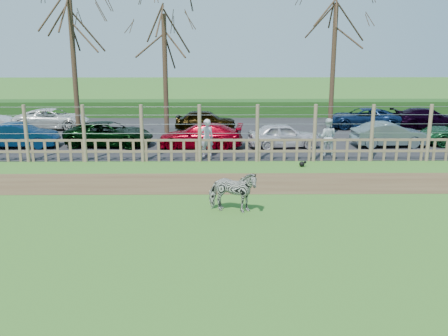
{
  "coord_description": "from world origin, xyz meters",
  "views": [
    {
      "loc": [
        0.84,
        -13.32,
        5.14
      ],
      "look_at": [
        1.0,
        2.5,
        1.1
      ],
      "focal_mm": 40.0,
      "sensor_mm": 36.0,
      "label": 1
    }
  ],
  "objects_px": {
    "tree_right": "(335,39)",
    "car_13": "(427,118)",
    "car_5": "(389,135)",
    "car_2": "(109,134)",
    "car_10": "(205,120)",
    "tree_mid": "(164,46)",
    "car_4": "(283,135)",
    "zebra": "(232,192)",
    "car_1": "(20,135)",
    "visitor_a": "(207,138)",
    "car_8": "(53,119)",
    "visitor_b": "(327,137)",
    "car_12": "(363,118)",
    "tree_left": "(72,31)",
    "car_3": "(200,136)",
    "crow": "(302,164)"
  },
  "relations": [
    {
      "from": "tree_right",
      "to": "car_13",
      "type": "xyz_separation_m",
      "value": [
        6.33,
        2.25,
        -4.6
      ]
    },
    {
      "from": "car_5",
      "to": "tree_right",
      "type": "bearing_deg",
      "value": 32.62
    },
    {
      "from": "car_2",
      "to": "car_10",
      "type": "distance_m",
      "value": 6.41
    },
    {
      "from": "car_5",
      "to": "car_10",
      "type": "relative_size",
      "value": 1.03
    },
    {
      "from": "tree_right",
      "to": "car_2",
      "type": "relative_size",
      "value": 1.7
    },
    {
      "from": "tree_mid",
      "to": "car_4",
      "type": "relative_size",
      "value": 1.94
    },
    {
      "from": "zebra",
      "to": "car_1",
      "type": "xyz_separation_m",
      "value": [
        -10.2,
        9.56,
        -0.02
      ]
    },
    {
      "from": "car_13",
      "to": "car_1",
      "type": "bearing_deg",
      "value": 102.39
    },
    {
      "from": "visitor_a",
      "to": "car_8",
      "type": "bearing_deg",
      "value": -55.9
    },
    {
      "from": "visitor_b",
      "to": "car_13",
      "type": "xyz_separation_m",
      "value": [
        7.58,
        7.37,
        -0.26
      ]
    },
    {
      "from": "car_5",
      "to": "car_12",
      "type": "relative_size",
      "value": 0.84
    },
    {
      "from": "visitor_b",
      "to": "car_12",
      "type": "height_order",
      "value": "visitor_b"
    },
    {
      "from": "tree_left",
      "to": "tree_mid",
      "type": "bearing_deg",
      "value": 12.53
    },
    {
      "from": "car_2",
      "to": "car_3",
      "type": "xyz_separation_m",
      "value": [
        4.56,
        -0.56,
        0.0
      ]
    },
    {
      "from": "car_10",
      "to": "car_13",
      "type": "relative_size",
      "value": 0.85
    },
    {
      "from": "car_4",
      "to": "car_2",
      "type": "bearing_deg",
      "value": 79.47
    },
    {
      "from": "car_10",
      "to": "car_12",
      "type": "bearing_deg",
      "value": -84.77
    },
    {
      "from": "tree_mid",
      "to": "visitor_b",
      "type": "relative_size",
      "value": 3.96
    },
    {
      "from": "visitor_b",
      "to": "crow",
      "type": "relative_size",
      "value": 5.64
    },
    {
      "from": "car_5",
      "to": "car_8",
      "type": "height_order",
      "value": "same"
    },
    {
      "from": "car_5",
      "to": "car_4",
      "type": "bearing_deg",
      "value": 87.99
    },
    {
      "from": "car_12",
      "to": "car_13",
      "type": "xyz_separation_m",
      "value": [
        3.86,
        -0.08,
        0.0
      ]
    },
    {
      "from": "tree_mid",
      "to": "zebra",
      "type": "distance_m",
      "value": 13.3
    },
    {
      "from": "tree_left",
      "to": "visitor_b",
      "type": "distance_m",
      "value": 13.62
    },
    {
      "from": "tree_right",
      "to": "car_10",
      "type": "height_order",
      "value": "tree_right"
    },
    {
      "from": "visitor_b",
      "to": "car_4",
      "type": "distance_m",
      "value": 2.57
    },
    {
      "from": "tree_mid",
      "to": "car_12",
      "type": "relative_size",
      "value": 1.58
    },
    {
      "from": "tree_left",
      "to": "tree_right",
      "type": "relative_size",
      "value": 1.07
    },
    {
      "from": "car_8",
      "to": "car_2",
      "type": "bearing_deg",
      "value": -137.41
    },
    {
      "from": "tree_mid",
      "to": "car_3",
      "type": "bearing_deg",
      "value": -55.79
    },
    {
      "from": "car_12",
      "to": "car_5",
      "type": "bearing_deg",
      "value": 1.4
    },
    {
      "from": "visitor_b",
      "to": "car_10",
      "type": "distance_m",
      "value": 8.82
    },
    {
      "from": "car_3",
      "to": "car_4",
      "type": "bearing_deg",
      "value": 96.93
    },
    {
      "from": "crow",
      "to": "car_13",
      "type": "xyz_separation_m",
      "value": [
        8.99,
        9.25,
        0.52
      ]
    },
    {
      "from": "car_1",
      "to": "car_4",
      "type": "bearing_deg",
      "value": -92.8
    },
    {
      "from": "car_2",
      "to": "car_4",
      "type": "height_order",
      "value": "same"
    },
    {
      "from": "tree_mid",
      "to": "visitor_a",
      "type": "xyz_separation_m",
      "value": [
        2.28,
        -4.76,
        -3.96
      ]
    },
    {
      "from": "tree_right",
      "to": "visitor_a",
      "type": "relative_size",
      "value": 4.26
    },
    {
      "from": "crow",
      "to": "car_5",
      "type": "bearing_deg",
      "value": 38.4
    },
    {
      "from": "tree_left",
      "to": "tree_right",
      "type": "xyz_separation_m",
      "value": [
        13.5,
        1.5,
        -0.37
      ]
    },
    {
      "from": "visitor_b",
      "to": "crow",
      "type": "height_order",
      "value": "visitor_b"
    },
    {
      "from": "crow",
      "to": "car_2",
      "type": "distance_m",
      "value": 9.94
    },
    {
      "from": "crow",
      "to": "tree_left",
      "type": "bearing_deg",
      "value": 153.1
    },
    {
      "from": "tree_right",
      "to": "car_4",
      "type": "xyz_separation_m",
      "value": [
        -2.99,
        -3.25,
        -4.6
      ]
    },
    {
      "from": "visitor_b",
      "to": "car_12",
      "type": "bearing_deg",
      "value": -99.63
    },
    {
      "from": "crow",
      "to": "car_4",
      "type": "height_order",
      "value": "car_4"
    },
    {
      "from": "visitor_a",
      "to": "car_2",
      "type": "relative_size",
      "value": 0.4
    },
    {
      "from": "tree_mid",
      "to": "car_12",
      "type": "xyz_separation_m",
      "value": [
        11.47,
        2.83,
        -4.23
      ]
    },
    {
      "from": "car_1",
      "to": "car_3",
      "type": "relative_size",
      "value": 0.88
    },
    {
      "from": "car_4",
      "to": "car_13",
      "type": "xyz_separation_m",
      "value": [
        9.32,
        5.5,
        0.0
      ]
    }
  ]
}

